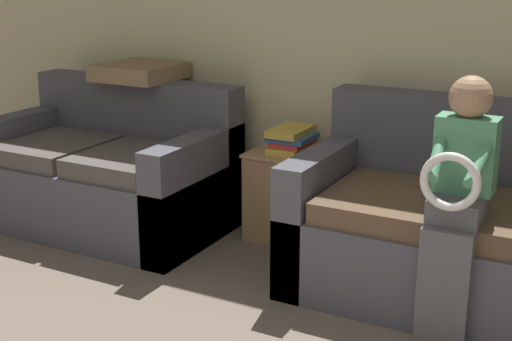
# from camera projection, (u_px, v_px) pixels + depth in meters

# --- Properties ---
(wall_back) EXTENTS (6.87, 0.06, 2.55)m
(wall_back) POSITION_uv_depth(u_px,v_px,m) (394.00, 25.00, 4.01)
(wall_back) COLOR beige
(wall_back) RESTS_ON ground_plane
(couch_side) EXTENTS (1.51, 0.90, 0.89)m
(couch_side) POSITION_uv_depth(u_px,v_px,m) (109.00, 175.00, 4.50)
(couch_side) COLOR #4C4C56
(couch_side) RESTS_ON ground_plane
(child_left_seated) EXTENTS (0.26, 0.38, 1.16)m
(child_left_seated) POSITION_uv_depth(u_px,v_px,m) (458.00, 194.00, 3.08)
(child_left_seated) COLOR #56565B
(child_left_seated) RESTS_ON ground_plane
(side_shelf) EXTENTS (0.47, 0.43, 0.54)m
(side_shelf) POSITION_uv_depth(u_px,v_px,m) (291.00, 193.00, 4.30)
(side_shelf) COLOR #9E7A51
(side_shelf) RESTS_ON ground_plane
(book_stack) EXTENTS (0.23, 0.32, 0.15)m
(book_stack) POSITION_uv_depth(u_px,v_px,m) (291.00, 140.00, 4.20)
(book_stack) COLOR gold
(book_stack) RESTS_ON side_shelf
(throw_pillow) EXTENTS (0.48, 0.48, 0.10)m
(throw_pillow) POSITION_uv_depth(u_px,v_px,m) (140.00, 71.00, 4.56)
(throw_pillow) COLOR #846B4C
(throw_pillow) RESTS_ON couch_side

